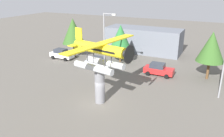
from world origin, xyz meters
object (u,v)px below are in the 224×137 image
object	(u,v)px
floatplane_monument	(100,53)
tree_center_back	(211,47)
car_far_red	(158,69)
storefront_building	(143,40)
tree_west	(73,31)
streetlight_primary	(105,41)
car_near_white	(62,54)
car_mid_silver	(98,63)
tree_east	(120,38)
display_pedestal	(100,86)

from	to	relation	value
floatplane_monument	tree_center_back	bearing A→B (deg)	61.86
car_far_red	tree_center_back	size ratio (longest dim) A/B	0.63
car_far_red	storefront_building	bearing A→B (deg)	118.89
car_far_red	tree_west	distance (m)	16.75
storefront_building	car_far_red	bearing A→B (deg)	-61.11
streetlight_primary	car_far_red	bearing A→B (deg)	27.85
car_near_white	floatplane_monument	bearing A→B (deg)	-38.40
car_mid_silver	tree_east	size ratio (longest dim) A/B	0.67
car_mid_silver	car_far_red	distance (m)	9.35
display_pedestal	tree_west	world-z (taller)	tree_west
car_near_white	streetlight_primary	world-z (taller)	streetlight_primary
tree_center_back	car_far_red	bearing A→B (deg)	-165.94
tree_east	car_near_white	bearing A→B (deg)	-163.04
car_near_white	tree_east	xyz separation A→B (m)	(10.00, 3.05, 3.14)
floatplane_monument	streetlight_primary	bearing A→B (deg)	124.25
car_near_white	car_far_red	bearing A→B (deg)	-0.68
display_pedestal	car_mid_silver	world-z (taller)	display_pedestal
tree_east	tree_west	bearing A→B (deg)	-172.68
car_far_red	streetlight_primary	xyz separation A→B (m)	(-6.75, -3.57, 4.20)
car_near_white	car_far_red	size ratio (longest dim) A/B	1.00
car_mid_silver	streetlight_primary	xyz separation A→B (m)	(2.53, -2.41, 4.20)
floatplane_monument	car_far_red	size ratio (longest dim) A/B	2.48
car_mid_silver	tree_center_back	bearing A→B (deg)	9.98
display_pedestal	car_near_white	bearing A→B (deg)	141.40
car_far_red	floatplane_monument	bearing A→B (deg)	-107.53
car_far_red	tree_center_back	bearing A→B (deg)	14.06
car_mid_silver	streetlight_primary	size ratio (longest dim) A/B	0.47
car_mid_silver	storefront_building	world-z (taller)	storefront_building
display_pedestal	car_mid_silver	size ratio (longest dim) A/B	0.95
tree_east	tree_center_back	size ratio (longest dim) A/B	0.95
tree_west	floatplane_monument	bearing A→B (deg)	-45.84
floatplane_monument	storefront_building	world-z (taller)	floatplane_monument
streetlight_primary	storefront_building	xyz separation A→B (m)	(0.63, 14.65, -2.76)
floatplane_monument	tree_east	size ratio (longest dim) A/B	1.66
display_pedestal	tree_east	distance (m)	14.85
floatplane_monument	tree_west	xyz separation A→B (m)	(-12.71, 13.08, -0.94)
floatplane_monument	streetlight_primary	world-z (taller)	streetlight_primary
tree_west	car_near_white	bearing A→B (deg)	-124.95
car_near_white	tree_west	size ratio (longest dim) A/B	0.60
storefront_building	tree_west	distance (m)	13.66
storefront_building	tree_east	xyz separation A→B (m)	(-1.40, -7.83, 1.70)
car_near_white	tree_center_back	distance (m)	24.31
display_pedestal	tree_center_back	distance (m)	16.27
display_pedestal	car_mid_silver	bearing A→B (deg)	120.27
tree_west	tree_east	size ratio (longest dim) A/B	1.10
car_mid_silver	storefront_building	size ratio (longest dim) A/B	0.29
tree_west	streetlight_primary	bearing A→B (deg)	-31.25
floatplane_monument	car_far_red	world-z (taller)	floatplane_monument
streetlight_primary	tree_west	xyz separation A→B (m)	(-9.41, 5.71, -0.35)
car_mid_silver	storefront_building	distance (m)	12.72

